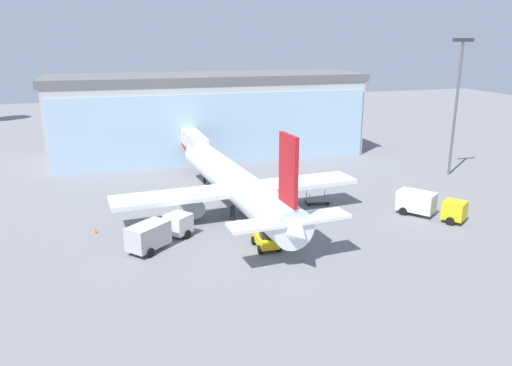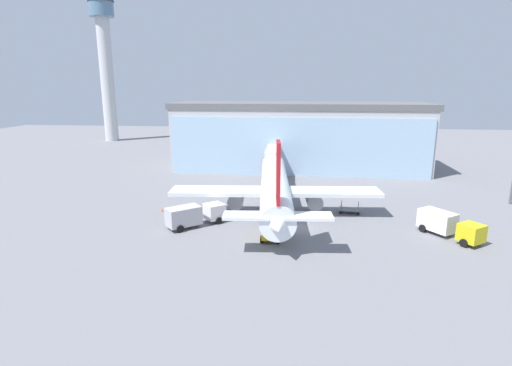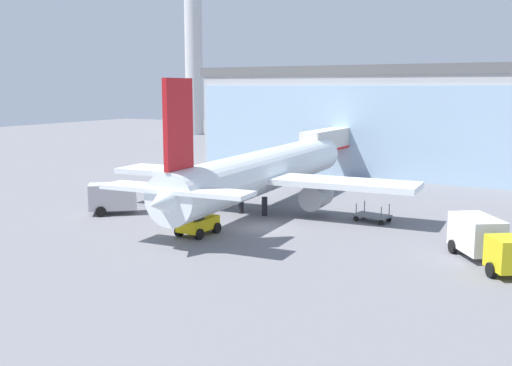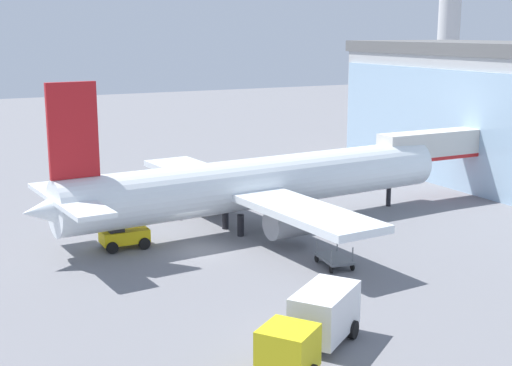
{
  "view_description": "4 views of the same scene",
  "coord_description": "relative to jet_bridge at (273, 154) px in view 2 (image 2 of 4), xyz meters",
  "views": [
    {
      "loc": [
        -16.62,
        -45.95,
        19.22
      ],
      "look_at": [
        -0.64,
        6.48,
        3.21
      ],
      "focal_mm": 35.0,
      "sensor_mm": 36.0,
      "label": 1
    },
    {
      "loc": [
        -0.26,
        -46.28,
        16.74
      ],
      "look_at": [
        -5.82,
        6.95,
        3.71
      ],
      "focal_mm": 28.0,
      "sensor_mm": 36.0,
      "label": 2
    },
    {
      "loc": [
        22.21,
        -40.1,
        10.93
      ],
      "look_at": [
        -3.28,
        5.07,
        2.57
      ],
      "focal_mm": 42.0,
      "sensor_mm": 36.0,
      "label": 3
    },
    {
      "loc": [
        42.95,
        -17.87,
        14.67
      ],
      "look_at": [
        -4.11,
        6.44,
        3.27
      ],
      "focal_mm": 50.0,
      "sensor_mm": 36.0,
      "label": 4
    }
  ],
  "objects": [
    {
      "name": "pushback_tug",
      "position": [
        1.67,
        -30.34,
        -3.68
      ],
      "size": [
        2.22,
        3.24,
        2.3
      ],
      "rotation": [
        0.0,
        0.0,
        1.55
      ],
      "color": "yellow",
      "rests_on": "ground"
    },
    {
      "name": "baggage_cart",
      "position": [
        11.6,
        -19.6,
        -4.16
      ],
      "size": [
        3.01,
        2.0,
        1.5
      ],
      "rotation": [
        0.0,
        0.0,
        2.99
      ],
      "color": "slate",
      "rests_on": "ground"
    },
    {
      "name": "airplane",
      "position": [
        1.49,
        -20.02,
        -1.22
      ],
      "size": [
        27.99,
        35.03,
        11.5
      ],
      "rotation": [
        0.0,
        0.0,
        1.65
      ],
      "color": "white",
      "rests_on": "ground"
    },
    {
      "name": "terminal_building",
      "position": [
        4.61,
        10.07,
        2.1
      ],
      "size": [
        51.25,
        16.05,
        13.5
      ],
      "rotation": [
        0.0,
        0.0,
        -0.02
      ],
      "color": "#B3B3B3",
      "rests_on": "ground"
    },
    {
      "name": "catering_truck",
      "position": [
        -8.0,
        -26.83,
        -3.19
      ],
      "size": [
        6.98,
        6.42,
        2.65
      ],
      "rotation": [
        0.0,
        0.0,
        0.71
      ],
      "color": "silver",
      "rests_on": "ground"
    },
    {
      "name": "control_tower",
      "position": [
        -53.9,
        48.13,
        19.54
      ],
      "size": [
        7.42,
        7.42,
        41.2
      ],
      "color": "silver",
      "rests_on": "ground"
    },
    {
      "name": "safety_cone_wingtip",
      "position": [
        -13.88,
        -21.63,
        -4.38
      ],
      "size": [
        0.36,
        0.36,
        0.55
      ],
      "primitive_type": "cone",
      "color": "orange",
      "rests_on": "ground"
    },
    {
      "name": "ground",
      "position": [
        4.61,
        -25.89,
        -4.66
      ],
      "size": [
        240.0,
        240.0,
        0.0
      ],
      "primitive_type": "plane",
      "color": "slate"
    },
    {
      "name": "fuel_truck",
      "position": [
        21.55,
        -27.33,
        -3.19
      ],
      "size": [
        6.03,
        7.22,
        2.65
      ],
      "rotation": [
        0.0,
        0.0,
        5.33
      ],
      "color": "yellow",
      "rests_on": "ground"
    },
    {
      "name": "jet_bridge",
      "position": [
        0.0,
        0.0,
        0.0
      ],
      "size": [
        2.39,
        14.05,
        6.04
      ],
      "rotation": [
        0.0,
        0.0,
        1.58
      ],
      "color": "beige",
      "rests_on": "ground"
    },
    {
      "name": "safety_cone_nose",
      "position": [
        1.67,
        -28.54,
        -4.38
      ],
      "size": [
        0.36,
        0.36,
        0.55
      ],
      "primitive_type": "cone",
      "color": "orange",
      "rests_on": "ground"
    }
  ]
}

